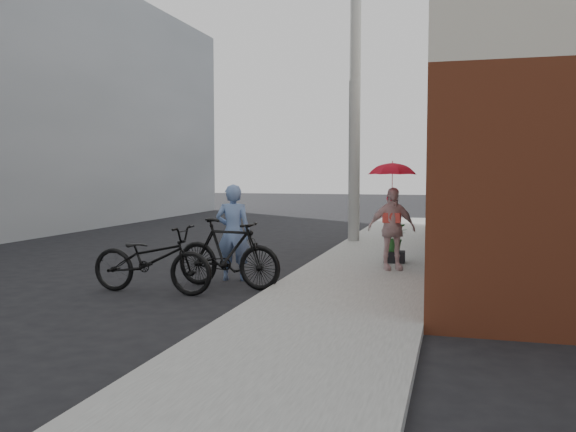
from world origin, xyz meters
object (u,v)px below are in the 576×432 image
at_px(officer, 233,232).
at_px(bike_right, 228,253).
at_px(utility_pole, 355,102).
at_px(bike_left, 152,259).
at_px(planter, 394,257).
at_px(kimono_woman, 392,229).

bearing_deg(officer, bike_right, 93.86).
relative_size(utility_pole, officer, 4.35).
bearing_deg(bike_left, planter, -43.55).
bearing_deg(kimono_woman, officer, -178.88).
height_order(bike_right, kimono_woman, kimono_woman).
bearing_deg(officer, planter, -150.85).
bearing_deg(bike_left, kimono_woman, -52.55).
bearing_deg(officer, bike_left, 50.37).
xyz_separation_m(officer, kimono_woman, (2.51, 1.09, 0.03)).
height_order(utility_pole, kimono_woman, utility_pole).
bearing_deg(planter, bike_right, -131.52).
bearing_deg(bike_right, bike_left, 135.75).
bearing_deg(bike_right, officer, 22.32).
bearing_deg(bike_left, officer, -29.31).
height_order(officer, kimono_woman, officer).
bearing_deg(planter, utility_pole, 111.50).
relative_size(officer, bike_left, 0.83).
bearing_deg(utility_pole, bike_left, -106.20).
height_order(utility_pole, bike_right, utility_pole).
xyz_separation_m(bike_left, kimono_woman, (3.30, 2.44, 0.32)).
distance_m(officer, bike_left, 1.59).
xyz_separation_m(bike_left, planter, (3.27, 3.33, -0.29)).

